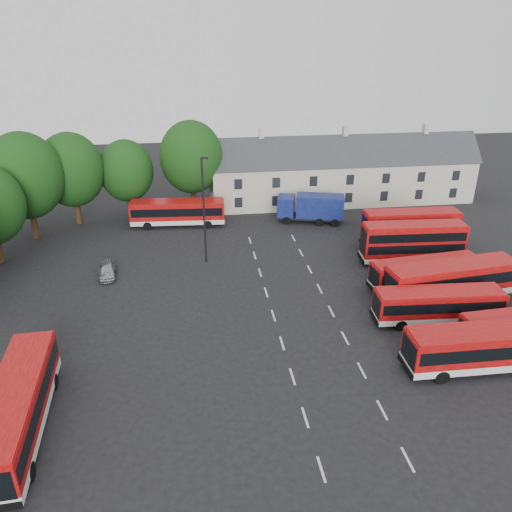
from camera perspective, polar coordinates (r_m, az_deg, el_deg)
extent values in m
plane|color=black|center=(40.51, 2.48, -8.31)|extent=(140.00, 140.00, 0.00)
cube|color=beige|center=(30.13, 7.48, -23.01)|extent=(0.15, 1.80, 0.01)
cube|color=beige|center=(32.82, 5.65, -17.89)|extent=(0.15, 1.80, 0.01)
cube|color=beige|center=(35.75, 4.19, -13.57)|extent=(0.15, 1.80, 0.01)
cube|color=beige|center=(38.88, 2.99, -9.92)|extent=(0.15, 1.80, 0.01)
cube|color=beige|center=(42.16, 2.00, -6.82)|extent=(0.15, 1.80, 0.01)
cube|color=beige|center=(45.55, 1.17, -4.17)|extent=(0.15, 1.80, 0.01)
cube|color=beige|center=(49.03, 0.46, -1.89)|extent=(0.15, 1.80, 0.01)
cube|color=beige|center=(52.59, -0.16, 0.08)|extent=(0.15, 1.80, 0.01)
cube|color=beige|center=(56.20, -0.69, 1.80)|extent=(0.15, 1.80, 0.01)
cube|color=beige|center=(31.54, 16.95, -21.36)|extent=(0.15, 1.80, 0.01)
cube|color=beige|center=(34.12, 14.22, -16.68)|extent=(0.15, 1.80, 0.01)
cube|color=beige|center=(36.96, 11.99, -12.67)|extent=(0.15, 1.80, 0.01)
cube|color=beige|center=(39.99, 10.15, -9.22)|extent=(0.15, 1.80, 0.01)
cube|color=beige|center=(43.18, 8.60, -6.27)|extent=(0.15, 1.80, 0.01)
cube|color=beige|center=(46.50, 7.28, -3.73)|extent=(0.15, 1.80, 0.01)
cube|color=beige|center=(49.91, 6.15, -1.53)|extent=(0.15, 1.80, 0.01)
cube|color=beige|center=(53.41, 5.17, 0.39)|extent=(0.15, 1.80, 0.01)
cube|color=beige|center=(56.97, 4.30, 2.07)|extent=(0.15, 1.80, 0.01)
cylinder|color=black|center=(61.38, -24.09, 3.79)|extent=(0.70, 0.70, 4.38)
ellipsoid|color=#153C10|center=(59.90, -24.95, 8.30)|extent=(8.25, 8.25, 9.49)
cylinder|color=black|center=(64.08, -19.76, 5.21)|extent=(0.70, 0.70, 4.02)
ellipsoid|color=#153C10|center=(62.75, -20.38, 9.21)|extent=(7.59, 7.59, 8.73)
cylinder|color=black|center=(65.03, -14.23, 5.98)|extent=(0.70, 0.70, 3.50)
ellipsoid|color=#153C10|center=(63.85, -14.62, 9.42)|extent=(6.60, 6.60, 7.59)
cylinder|color=black|center=(65.40, -7.17, 7.00)|extent=(0.70, 0.70, 4.20)
ellipsoid|color=#153C10|center=(64.06, -7.41, 11.14)|extent=(7.92, 7.92, 9.11)
cube|color=beige|center=(69.18, 9.74, 8.42)|extent=(35.00, 7.00, 5.50)
cube|color=#2D3035|center=(68.45, 9.91, 10.62)|extent=(35.70, 7.13, 7.13)
cube|color=beige|center=(65.14, 0.62, 13.83)|extent=(0.60, 0.90, 1.20)
cube|color=beige|center=(67.58, 10.17, 13.87)|extent=(0.60, 0.90, 1.20)
cube|color=beige|center=(71.65, 18.84, 13.58)|extent=(0.60, 0.90, 1.20)
cube|color=silver|center=(39.35, 24.63, -10.65)|extent=(11.49, 2.77, 0.57)
cube|color=#9F090A|center=(38.65, 24.98, -9.08)|extent=(11.49, 2.77, 2.03)
cube|color=black|center=(38.62, 24.99, -9.01)|extent=(11.03, 2.82, 0.99)
cube|color=#9F090A|center=(38.10, 25.27, -7.74)|extent=(11.26, 2.66, 0.12)
cylinder|color=black|center=(37.02, 20.46, -12.83)|extent=(1.04, 0.31, 1.04)
cylinder|color=black|center=(40.99, 25.31, -9.88)|extent=(0.90, 0.30, 0.89)
cube|color=silver|center=(43.56, 19.94, -6.24)|extent=(10.42, 2.96, 0.51)
cube|color=#9F090A|center=(42.99, 20.16, -4.91)|extent=(10.42, 2.96, 1.82)
cube|color=black|center=(42.97, 20.17, -4.86)|extent=(10.01, 2.99, 0.89)
cube|color=#9F090A|center=(42.55, 20.36, -3.79)|extent=(10.20, 2.85, 0.11)
cylinder|color=black|center=(41.67, 16.26, -7.62)|extent=(0.95, 0.32, 0.94)
cylinder|color=black|center=(45.89, 23.17, -5.52)|extent=(0.95, 0.32, 0.94)
cube|color=silver|center=(47.42, 21.26, -3.63)|extent=(12.20, 4.04, 0.60)
cube|color=#9F090A|center=(46.82, 21.51, -2.17)|extent=(12.20, 4.04, 2.12)
cube|color=black|center=(46.79, 21.52, -2.11)|extent=(11.73, 4.05, 1.03)
cube|color=#9F090A|center=(46.35, 21.73, -0.95)|extent=(11.95, 3.90, 0.13)
cylinder|color=black|center=(44.68, 17.99, -5.37)|extent=(1.12, 0.42, 1.09)
cylinder|color=black|center=(50.59, 24.02, -2.68)|extent=(1.12, 0.42, 1.09)
cube|color=silver|center=(48.47, 18.62, -2.73)|extent=(10.36, 3.34, 0.51)
cube|color=#9F090A|center=(47.96, 18.81, -1.50)|extent=(10.36, 3.34, 1.80)
cube|color=black|center=(47.94, 18.81, -1.46)|extent=(9.96, 3.35, 0.88)
cube|color=#9F090A|center=(47.56, 18.96, -0.48)|extent=(10.15, 3.23, 0.11)
cylinder|color=black|center=(46.23, 15.77, -4.09)|extent=(0.95, 0.35, 0.93)
cylinder|color=black|center=(51.05, 21.11, -1.99)|extent=(0.95, 0.35, 0.93)
cube|color=silver|center=(53.26, 17.27, 0.06)|extent=(10.35, 2.91, 0.51)
cube|color=#9F090A|center=(52.55, 17.52, 1.85)|extent=(10.35, 2.91, 3.12)
cube|color=black|center=(52.78, 17.43, 1.24)|extent=(9.95, 2.94, 0.88)
cube|color=#9F090A|center=(51.97, 17.75, 3.47)|extent=(10.14, 2.81, 0.11)
cylinder|color=black|center=(51.38, 14.23, -0.82)|extent=(0.94, 0.31, 0.93)
cylinder|color=black|center=(55.50, 20.01, 0.39)|extent=(0.94, 0.31, 0.93)
cube|color=black|center=(52.33, 17.60, 2.45)|extent=(9.95, 2.94, 0.88)
cube|color=silver|center=(56.74, 17.02, 1.66)|extent=(10.29, 2.76, 0.51)
cube|color=#9F090A|center=(56.07, 17.25, 3.35)|extent=(10.29, 2.76, 3.11)
cube|color=black|center=(56.29, 17.18, 2.78)|extent=(9.88, 2.80, 0.88)
cube|color=#9F090A|center=(55.53, 17.46, 4.88)|extent=(10.08, 2.66, 0.11)
cylinder|color=black|center=(54.81, 14.20, 0.88)|extent=(0.94, 0.30, 0.93)
cylinder|color=black|center=(58.99, 19.58, 1.92)|extent=(0.94, 0.30, 0.93)
cube|color=black|center=(55.86, 17.33, 3.92)|extent=(9.88, 2.80, 0.88)
cube|color=silver|center=(34.26, -25.24, -16.68)|extent=(3.31, 11.87, 0.59)
cube|color=#9F090A|center=(33.43, -25.67, -14.96)|extent=(3.31, 11.87, 2.08)
cube|color=black|center=(33.40, -25.69, -14.88)|extent=(3.35, 11.41, 1.01)
cube|color=#9F090A|center=(32.78, -26.04, -13.47)|extent=(3.19, 11.63, 0.13)
cylinder|color=black|center=(31.50, -24.40, -21.57)|extent=(0.36, 1.08, 1.07)
cylinder|color=black|center=(37.57, -25.75, -13.27)|extent=(0.36, 1.08, 1.07)
cube|color=silver|center=(60.81, -8.87, 4.14)|extent=(11.22, 3.26, 0.55)
cube|color=#9F090A|center=(60.37, -8.95, 5.26)|extent=(11.22, 3.26, 1.96)
cube|color=black|center=(60.35, -8.96, 5.30)|extent=(10.78, 3.29, 0.96)
cube|color=#9F090A|center=(60.03, -9.02, 6.18)|extent=(10.99, 3.14, 0.12)
cylinder|color=black|center=(60.28, -12.30, 3.38)|extent=(1.02, 0.35, 1.01)
cylinder|color=black|center=(61.74, -5.50, 4.39)|extent=(1.02, 0.35, 1.01)
cube|color=black|center=(61.58, 6.18, 4.44)|extent=(8.19, 4.11, 0.30)
cube|color=navy|center=(61.24, 3.45, 5.76)|extent=(2.56, 2.91, 2.38)
cube|color=black|center=(61.19, 2.58, 6.12)|extent=(0.65, 2.06, 1.19)
cube|color=navy|center=(61.06, 7.32, 5.69)|extent=(6.09, 3.87, 2.67)
cylinder|color=black|center=(60.69, 3.52, 4.08)|extent=(1.03, 0.53, 0.99)
cylinder|color=black|center=(62.70, 8.97, 4.52)|extent=(1.03, 0.53, 0.99)
imported|color=#A8AAB0|center=(50.18, -16.63, -1.55)|extent=(1.89, 3.89, 1.28)
cylinder|color=black|center=(49.42, -5.97, 5.03)|extent=(0.19, 0.19, 10.81)
cube|color=black|center=(47.75, -5.88, 11.10)|extent=(0.70, 0.45, 0.19)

